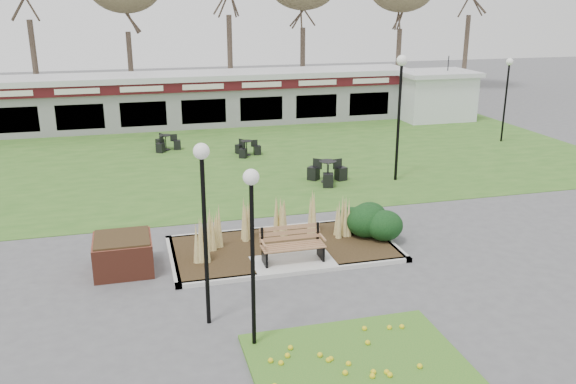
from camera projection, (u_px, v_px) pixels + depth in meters
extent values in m
plane|color=#515154|center=(294.00, 268.00, 16.29)|extent=(100.00, 100.00, 0.00)
cube|color=#30611E|center=(223.00, 158.00, 27.33)|extent=(34.00, 16.00, 0.02)
cube|color=#2C7020|center=(356.00, 361.00, 12.04)|extent=(4.20, 3.00, 0.08)
cube|color=black|center=(283.00, 249.00, 17.38)|extent=(6.22, 3.22, 0.12)
cube|color=#B7B7B2|center=(299.00, 272.00, 15.89)|extent=(6.40, 0.18, 0.12)
cube|color=#B7B7B2|center=(270.00, 229.00, 18.86)|extent=(6.40, 0.18, 0.12)
cube|color=#B7B7B2|center=(173.00, 260.00, 16.62)|extent=(0.18, 3.40, 0.12)
cube|color=#B7B7B2|center=(384.00, 238.00, 18.13)|extent=(0.18, 3.40, 0.12)
cube|color=#B7B7B2|center=(293.00, 263.00, 16.41)|extent=(2.20, 1.20, 0.13)
cone|color=tan|center=(214.00, 229.00, 17.09)|extent=(0.36, 0.36, 1.15)
cone|color=tan|center=(246.00, 221.00, 17.70)|extent=(0.36, 0.36, 1.15)
cone|color=tan|center=(281.00, 216.00, 18.15)|extent=(0.36, 0.36, 1.15)
cone|color=tan|center=(312.00, 215.00, 18.19)|extent=(0.36, 0.36, 1.15)
cone|color=tan|center=(342.00, 217.00, 18.01)|extent=(0.36, 0.36, 1.15)
cone|color=tan|center=(200.00, 241.00, 16.23)|extent=(0.36, 0.36, 1.15)
ellipsoid|color=black|center=(366.00, 221.00, 18.03)|extent=(1.21, 1.10, 0.99)
ellipsoid|color=black|center=(384.00, 226.00, 17.78)|extent=(1.10, 1.00, 0.90)
ellipsoid|color=black|center=(369.00, 216.00, 18.58)|extent=(1.06, 0.96, 0.86)
ellipsoid|color=black|center=(351.00, 219.00, 18.45)|extent=(0.92, 0.84, 0.76)
cube|color=olive|center=(293.00, 246.00, 16.26)|extent=(1.70, 0.57, 0.04)
cube|color=olive|center=(290.00, 232.00, 16.46)|extent=(1.70, 0.13, 0.44)
cube|color=black|center=(265.00, 257.00, 16.13)|extent=(0.06, 0.55, 0.42)
cube|color=black|center=(321.00, 251.00, 16.51)|extent=(0.06, 0.55, 0.42)
cube|color=black|center=(262.00, 236.00, 16.27)|extent=(0.06, 0.06, 0.50)
cube|color=black|center=(318.00, 231.00, 16.65)|extent=(0.06, 0.06, 0.50)
cube|color=olive|center=(263.00, 243.00, 15.98)|extent=(0.05, 0.50, 0.04)
cube|color=olive|center=(323.00, 237.00, 16.38)|extent=(0.05, 0.50, 0.04)
cube|color=brown|center=(123.00, 255.00, 16.00)|extent=(1.50, 1.50, 0.90)
cube|color=black|center=(122.00, 238.00, 15.85)|extent=(1.40, 1.40, 0.06)
cube|color=gray|center=(200.00, 102.00, 34.30)|extent=(24.00, 3.00, 2.60)
cube|color=#430E12|center=(203.00, 87.00, 32.56)|extent=(24.00, 0.18, 0.55)
cube|color=silver|center=(199.00, 76.00, 33.86)|extent=(24.60, 3.40, 0.30)
cube|color=silver|center=(203.00, 87.00, 32.46)|extent=(22.00, 0.02, 0.28)
cube|color=black|center=(204.00, 111.00, 33.06)|extent=(22.00, 0.10, 1.30)
cube|color=silver|center=(434.00, 97.00, 35.76)|extent=(4.00, 3.00, 2.60)
cube|color=silver|center=(436.00, 73.00, 35.33)|extent=(4.40, 3.40, 0.25)
cylinder|color=#47382B|center=(44.00, 68.00, 39.08)|extent=(0.36, 0.36, 5.17)
cylinder|color=#47382B|center=(140.00, 65.00, 40.54)|extent=(0.36, 0.36, 5.17)
cylinder|color=#47382B|center=(229.00, 63.00, 42.01)|extent=(0.36, 0.36, 5.17)
cylinder|color=#47382B|center=(312.00, 61.00, 43.47)|extent=(0.36, 0.36, 5.17)
cylinder|color=#47382B|center=(389.00, 59.00, 44.94)|extent=(0.36, 0.36, 5.17)
cylinder|color=#47382B|center=(462.00, 57.00, 46.40)|extent=(0.36, 0.36, 5.17)
cylinder|color=black|center=(253.00, 269.00, 12.08)|extent=(0.09, 0.09, 3.52)
sphere|color=white|center=(251.00, 177.00, 11.50)|extent=(0.32, 0.32, 0.32)
cylinder|color=black|center=(206.00, 244.00, 12.96)|extent=(0.09, 0.09, 3.77)
sphere|color=white|center=(201.00, 151.00, 12.34)|extent=(0.34, 0.34, 0.34)
cylinder|color=black|center=(398.00, 124.00, 23.41)|extent=(0.11, 0.11, 4.48)
sphere|color=white|center=(402.00, 60.00, 22.67)|extent=(0.40, 0.40, 0.40)
cylinder|color=black|center=(505.00, 104.00, 29.95)|extent=(0.09, 0.09, 3.79)
sphere|color=white|center=(510.00, 62.00, 29.33)|extent=(0.34, 0.34, 0.34)
cylinder|color=black|center=(166.00, 150.00, 28.77)|extent=(0.42, 0.42, 0.03)
cylinder|color=black|center=(166.00, 143.00, 28.67)|extent=(0.05, 0.05, 0.69)
cylinder|color=black|center=(165.00, 135.00, 28.56)|extent=(0.57, 0.57, 0.02)
cube|color=black|center=(177.00, 145.00, 28.82)|extent=(0.34, 0.34, 0.44)
cube|color=black|center=(160.00, 144.00, 29.08)|extent=(0.44, 0.44, 0.44)
cube|color=black|center=(160.00, 148.00, 28.23)|extent=(0.45, 0.45, 0.44)
cylinder|color=black|center=(327.00, 182.00, 23.77)|extent=(0.50, 0.50, 0.03)
cylinder|color=black|center=(328.00, 172.00, 23.65)|extent=(0.06, 0.06, 0.82)
cylinder|color=black|center=(328.00, 161.00, 23.52)|extent=(0.68, 0.68, 0.03)
cube|color=black|center=(341.00, 174.00, 23.98)|extent=(0.47, 0.47, 0.52)
cube|color=black|center=(313.00, 173.00, 24.01)|extent=(0.54, 0.54, 0.52)
cube|color=black|center=(328.00, 180.00, 23.10)|extent=(0.48, 0.48, 0.52)
cylinder|color=black|center=(247.00, 155.00, 27.81)|extent=(0.40, 0.40, 0.03)
cylinder|color=black|center=(247.00, 148.00, 27.72)|extent=(0.04, 0.04, 0.65)
cylinder|color=black|center=(246.00, 141.00, 27.62)|extent=(0.54, 0.54, 0.02)
cube|color=black|center=(257.00, 150.00, 27.88)|extent=(0.31, 0.31, 0.41)
cube|color=black|center=(240.00, 149.00, 28.09)|extent=(0.42, 0.42, 0.41)
cube|color=black|center=(243.00, 153.00, 27.30)|extent=(0.42, 0.42, 0.41)
cylinder|color=black|center=(445.00, 100.00, 36.00)|extent=(0.06, 0.06, 2.20)
imported|color=blue|center=(446.00, 91.00, 35.83)|extent=(2.62, 2.65, 1.88)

